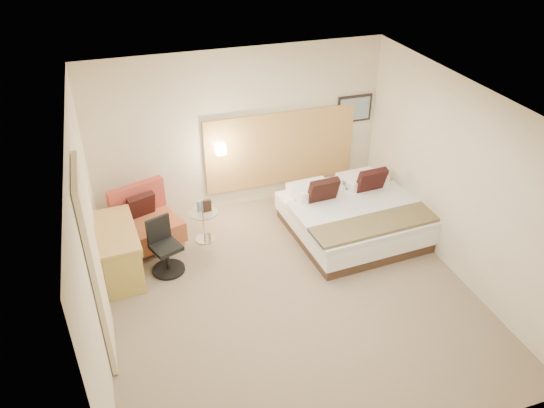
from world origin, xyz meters
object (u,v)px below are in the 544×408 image
object	(u,v)px
bed	(353,217)
desk	(118,238)
side_table	(204,224)
lounge_chair	(147,223)
desk_chair	(165,250)

from	to	relation	value
bed	desk	size ratio (longest dim) A/B	1.66
bed	side_table	size ratio (longest dim) A/B	4.03
side_table	desk	size ratio (longest dim) A/B	0.41
side_table	lounge_chair	bearing A→B (deg)	168.13
desk	lounge_chair	bearing A→B (deg)	54.85
side_table	desk_chair	size ratio (longest dim) A/B	0.62
bed	side_table	distance (m)	2.34
desk	side_table	bearing A→B (deg)	18.95
bed	lounge_chair	size ratio (longest dim) A/B	1.91
lounge_chair	side_table	bearing A→B (deg)	-11.87
bed	desk_chair	bearing A→B (deg)	-179.69
bed	lounge_chair	xyz separation A→B (m)	(-3.11, 0.73, 0.06)
lounge_chair	side_table	distance (m)	0.87
lounge_chair	bed	bearing A→B (deg)	-13.20
bed	desk	world-z (taller)	bed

